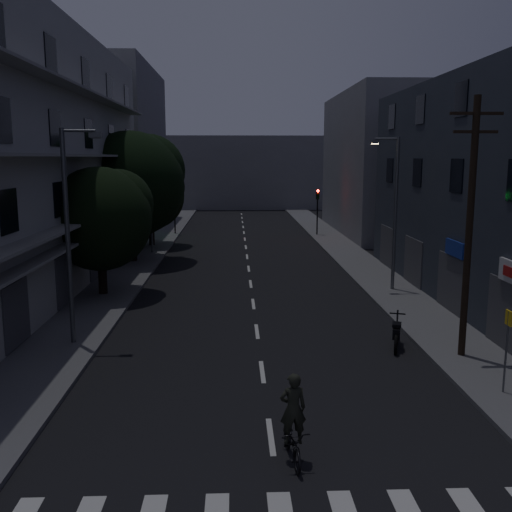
{
  "coord_description": "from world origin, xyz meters",
  "views": [
    {
      "loc": [
        -0.9,
        -11.67,
        7.11
      ],
      "look_at": [
        0.0,
        12.0,
        3.0
      ],
      "focal_mm": 40.0,
      "sensor_mm": 36.0,
      "label": 1
    }
  ],
  "objects": [
    {
      "name": "street_lamp_left_near",
      "position": [
        -6.96,
        9.47,
        4.6
      ],
      "size": [
        1.51,
        0.25,
        8.0
      ],
      "color": "#505457",
      "rests_on": "sidewalk_left"
    },
    {
      "name": "building_left",
      "position": [
        -11.98,
        18.0,
        6.99
      ],
      "size": [
        7.0,
        36.0,
        14.0
      ],
      "color": "#A2A39E",
      "rests_on": "ground"
    },
    {
      "name": "building_far_end",
      "position": [
        0.0,
        70.0,
        5.0
      ],
      "size": [
        24.0,
        8.0,
        10.0
      ],
      "primitive_type": "cube",
      "color": "slate",
      "rests_on": "ground"
    },
    {
      "name": "street_lamp_right",
      "position": [
        7.43,
        17.87,
        4.6
      ],
      "size": [
        1.51,
        0.25,
        8.0
      ],
      "color": "slate",
      "rests_on": "sidewalk_right"
    },
    {
      "name": "tree_mid",
      "position": [
        -7.71,
        27.01,
        5.6
      ],
      "size": [
        7.09,
        7.09,
        8.72
      ],
      "color": "black",
      "rests_on": "sidewalk_left"
    },
    {
      "name": "sidewalk_left",
      "position": [
        -7.5,
        25.0,
        0.07
      ],
      "size": [
        3.0,
        90.0,
        0.15
      ],
      "primitive_type": "cube",
      "color": "#565659",
      "rests_on": "ground"
    },
    {
      "name": "building_far_right",
      "position": [
        12.0,
        42.0,
        6.5
      ],
      "size": [
        6.0,
        20.0,
        13.0
      ],
      "primitive_type": "cube",
      "color": "slate",
      "rests_on": "ground"
    },
    {
      "name": "ground",
      "position": [
        0.0,
        25.0,
        0.0
      ],
      "size": [
        160.0,
        160.0,
        0.0
      ],
      "primitive_type": "plane",
      "color": "black",
      "rests_on": "ground"
    },
    {
      "name": "tree_far",
      "position": [
        -7.5,
        34.1,
        4.3
      ],
      "size": [
        5.36,
        5.36,
        6.62
      ],
      "color": "black",
      "rests_on": "sidewalk_left"
    },
    {
      "name": "motorcycle",
      "position": [
        5.18,
        8.75,
        0.53
      ],
      "size": [
        0.87,
        2.02,
        1.34
      ],
      "rotation": [
        0.0,
        0.0,
        -0.3
      ],
      "color": "black",
      "rests_on": "ground"
    },
    {
      "name": "bus_stop_sign",
      "position": [
        7.14,
        4.22,
        1.89
      ],
      "size": [
        0.06,
        0.35,
        2.52
      ],
      "color": "#595B60",
      "rests_on": "sidewalk_right"
    },
    {
      "name": "traffic_signal_far_right",
      "position": [
        6.65,
        39.81,
        3.1
      ],
      "size": [
        0.28,
        0.37,
        4.1
      ],
      "color": "black",
      "rests_on": "sidewalk_right"
    },
    {
      "name": "tree_near",
      "position": [
        -7.67,
        17.46,
        4.23
      ],
      "size": [
        5.28,
        5.28,
        6.52
      ],
      "color": "black",
      "rests_on": "sidewalk_left"
    },
    {
      "name": "lane_markings",
      "position": [
        0.0,
        31.25,
        0.01
      ],
      "size": [
        0.15,
        60.5,
        0.01
      ],
      "color": "beige",
      "rests_on": "ground"
    },
    {
      "name": "utility_pole",
      "position": [
        7.18,
        7.51,
        4.87
      ],
      "size": [
        1.8,
        0.24,
        9.0
      ],
      "color": "black",
      "rests_on": "sidewalk_right"
    },
    {
      "name": "sidewalk_right",
      "position": [
        7.5,
        25.0,
        0.07
      ],
      "size": [
        3.0,
        90.0,
        0.15
      ],
      "primitive_type": "cube",
      "color": "#565659",
      "rests_on": "ground"
    },
    {
      "name": "cyclist",
      "position": [
        0.44,
        0.79,
        0.74
      ],
      "size": [
        0.8,
        1.78,
        2.18
      ],
      "rotation": [
        0.0,
        0.0,
        0.12
      ],
      "color": "black",
      "rests_on": "ground"
    },
    {
      "name": "street_lamp_left_far",
      "position": [
        -6.91,
        30.41,
        4.6
      ],
      "size": [
        1.51,
        0.25,
        8.0
      ],
      "color": "#5B5F63",
      "rests_on": "sidewalk_left"
    },
    {
      "name": "traffic_signal_far_left",
      "position": [
        -6.41,
        41.03,
        3.1
      ],
      "size": [
        0.28,
        0.37,
        4.1
      ],
      "color": "black",
      "rests_on": "sidewalk_left"
    },
    {
      "name": "building_far_left",
      "position": [
        -12.0,
        48.0,
        8.0
      ],
      "size": [
        6.0,
        20.0,
        16.0
      ],
      "primitive_type": "cube",
      "color": "slate",
      "rests_on": "ground"
    }
  ]
}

